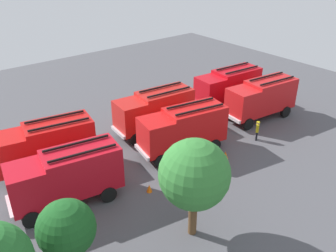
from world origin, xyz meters
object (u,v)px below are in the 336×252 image
fire_truck_0 (228,85)px  fire_truck_3 (262,97)px  fire_truck_5 (66,175)px  fire_truck_2 (46,144)px  firefighter_0 (257,130)px  tree_1 (66,229)px  firefighter_1 (4,154)px  tree_0 (194,175)px  traffic_cone_0 (149,188)px  traffic_cone_1 (225,155)px  traffic_cone_2 (115,168)px  fire_truck_4 (183,128)px  fire_truck_1 (155,110)px

fire_truck_0 → fire_truck_3: bearing=97.4°
fire_truck_3 → fire_truck_5: bearing=7.3°
fire_truck_2 → fire_truck_3: size_ratio=1.01×
firefighter_0 → tree_1: (18.61, 3.07, 2.07)m
firefighter_1 → fire_truck_0: bearing=153.2°
fire_truck_5 → tree_0: (-4.39, 7.19, 2.01)m
fire_truck_0 → traffic_cone_0: bearing=29.2°
firefighter_1 → traffic_cone_1: bearing=124.8°
fire_truck_0 → firefighter_1: fire_truck_0 is taller
fire_truck_5 → traffic_cone_2: bearing=-155.4°
traffic_cone_0 → traffic_cone_1: bearing=177.1°
tree_0 → fire_truck_0: bearing=-143.1°
traffic_cone_2 → fire_truck_2: bearing=-43.8°
fire_truck_4 → fire_truck_5: 10.00m
fire_truck_5 → traffic_cone_1: 12.34m
fire_truck_0 → tree_1: tree_1 is taller
fire_truck_1 → fire_truck_2: bearing=4.2°
fire_truck_0 → traffic_cone_1: bearing=47.2°
firefighter_0 → traffic_cone_0: 11.51m
fire_truck_5 → traffic_cone_0: 5.63m
firefighter_1 → traffic_cone_1: firefighter_1 is taller
fire_truck_1 → traffic_cone_0: fire_truck_1 is taller
fire_truck_3 → firefighter_1: size_ratio=4.40×
fire_truck_3 → traffic_cone_0: fire_truck_3 is taller
fire_truck_2 → traffic_cone_0: (-4.21, 7.02, -1.86)m
traffic_cone_0 → traffic_cone_1: (-7.16, 0.37, 0.05)m
traffic_cone_0 → firefighter_0: bearing=-179.8°
fire_truck_1 → tree_1: size_ratio=1.63×
fire_truck_3 → fire_truck_4: size_ratio=0.99×
fire_truck_3 → traffic_cone_2: size_ratio=10.53×
traffic_cone_1 → tree_1: bearing=10.6°
fire_truck_3 → fire_truck_4: 9.88m
fire_truck_4 → tree_0: bearing=63.0°
traffic_cone_0 → fire_truck_4: bearing=-153.8°
traffic_cone_1 → fire_truck_5: bearing=-13.4°
fire_truck_1 → fire_truck_3: (-9.57, 4.12, 0.00)m
fire_truck_5 → traffic_cone_0: fire_truck_5 is taller
tree_0 → traffic_cone_2: (0.28, -8.28, -3.81)m
traffic_cone_1 → traffic_cone_2: (7.75, -3.92, 0.02)m
fire_truck_3 → tree_1: 23.03m
fire_truck_2 → firefighter_0: (-15.70, 6.98, -1.17)m
fire_truck_0 → fire_truck_2: size_ratio=0.98×
fire_truck_2 → tree_0: (-3.90, 11.75, 2.01)m
firefighter_0 → traffic_cone_1: (4.32, 0.40, -0.64)m
fire_truck_1 → traffic_cone_1: (-1.55, 7.15, -1.82)m
firefighter_1 → traffic_cone_1: 17.06m
fire_truck_1 → tree_0: (5.92, 11.52, 2.01)m
firefighter_0 → tree_1: bearing=-115.7°
fire_truck_5 → tree_0: bearing=131.1°
firefighter_1 → tree_1: (0.50, 12.70, 2.10)m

